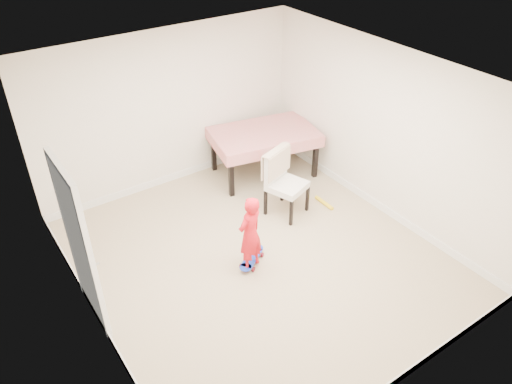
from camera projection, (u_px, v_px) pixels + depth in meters
ground at (258, 257)px, 6.98m from camera, size 5.00×5.00×0.00m
ceiling at (259, 82)px, 5.54m from camera, size 4.50×5.00×0.04m
wall_back at (170, 110)px, 7.94m from camera, size 4.50×0.04×2.60m
wall_front at (413, 298)px, 4.56m from camera, size 4.50×0.04×2.60m
wall_left at (84, 244)px, 5.20m from camera, size 0.04×5.00×2.60m
wall_right at (383, 132)px, 7.31m from camera, size 0.04×5.00×2.60m
door at (80, 248)px, 5.56m from camera, size 0.11×0.94×2.11m
baseboard_back at (176, 176)px, 8.64m from camera, size 4.50×0.02×0.12m
baseboard_front at (393, 382)px, 5.25m from camera, size 4.50×0.02×0.12m
baseboard_left at (103, 325)px, 5.89m from camera, size 0.02×5.00×0.12m
baseboard_right at (373, 201)px, 8.00m from camera, size 0.02×5.00×0.12m
dining_table at (264, 153)px, 8.61m from camera, size 1.92×1.42×0.82m
dining_chair at (287, 184)px, 7.57m from camera, size 0.76×0.81×1.05m
skateboard at (252, 259)px, 6.87m from camera, size 0.61×0.50×0.09m
child at (250, 236)px, 6.49m from camera, size 0.47×0.37×1.11m
foam_toy at (324, 203)px, 8.02m from camera, size 0.06×0.40×0.06m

